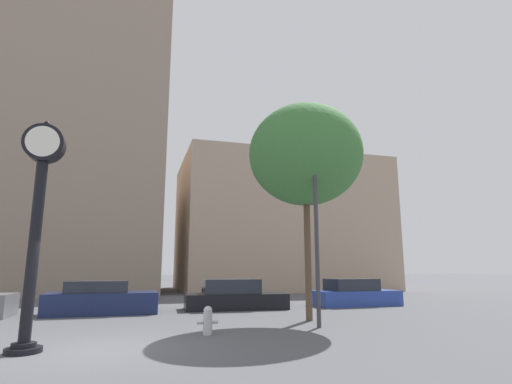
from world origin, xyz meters
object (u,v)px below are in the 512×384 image
object	(u,v)px
car_black	(234,297)
car_blue	(354,294)
car_navy	(101,300)
bare_tree	(305,155)
street_lamp_right	(311,202)
street_clock	(38,207)
fire_hydrant_near	(208,320)

from	to	relation	value
car_black	car_blue	world-z (taller)	car_black
car_navy	car_blue	distance (m)	11.91
bare_tree	car_black	bearing A→B (deg)	109.28
car_navy	street_lamp_right	world-z (taller)	street_lamp_right
car_blue	street_lamp_right	size ratio (longest dim) A/B	0.72
car_black	bare_tree	world-z (taller)	bare_tree
street_clock	street_lamp_right	size ratio (longest dim) A/B	0.89
car_navy	street_clock	bearing A→B (deg)	-97.85
street_clock	bare_tree	xyz separation A→B (m)	(8.34, 3.29, 2.86)
fire_hydrant_near	bare_tree	bearing A→B (deg)	26.62
street_lamp_right	car_black	bearing A→B (deg)	102.08
street_clock	car_black	distance (m)	10.78
street_clock	bare_tree	distance (m)	9.41
street_clock	car_navy	size ratio (longest dim) A/B	1.24
car_navy	bare_tree	distance (m)	10.17
street_clock	car_blue	world-z (taller)	street_clock
street_clock	car_blue	distance (m)	15.41
car_black	street_clock	bearing A→B (deg)	-126.51
bare_tree	car_navy	bearing A→B (deg)	149.67
bare_tree	car_blue	bearing A→B (deg)	45.99
street_clock	bare_tree	size ratio (longest dim) A/B	0.67
car_black	car_blue	distance (m)	6.19
car_black	street_lamp_right	size ratio (longest dim) A/B	0.78
car_black	bare_tree	bearing A→B (deg)	-67.31
car_blue	bare_tree	xyz separation A→B (m)	(-4.55, -4.71, 5.58)
street_clock	fire_hydrant_near	xyz separation A→B (m)	(4.33, 1.28, -2.88)
car_black	street_lamp_right	distance (m)	7.02
car_black	fire_hydrant_near	distance (m)	7.12
car_blue	car_navy	bearing A→B (deg)	-179.82
car_blue	fire_hydrant_near	xyz separation A→B (m)	(-8.55, -6.71, -0.15)
car_black	bare_tree	distance (m)	7.48
street_clock	fire_hydrant_near	distance (m)	5.36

